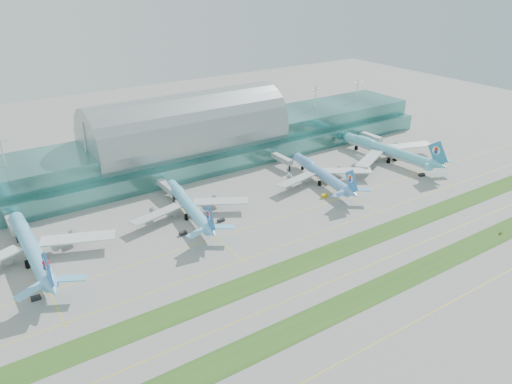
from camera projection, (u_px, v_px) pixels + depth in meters
ground at (329, 257)px, 208.74m from camera, size 700.00×700.00×0.00m
terminal at (188, 142)px, 300.18m from camera, size 340.00×69.10×36.00m
grass_strip_near at (379, 290)px, 187.56m from camera, size 420.00×12.00×0.08m
grass_strip_far at (326, 255)px, 210.23m from camera, size 420.00×12.00×0.08m
taxiline_a at (421, 318)px, 172.46m from camera, size 420.00×0.35×0.01m
taxiline_b at (352, 272)px, 198.15m from camera, size 420.00×0.35×0.01m
taxiline_c at (302, 239)px, 222.34m from camera, size 420.00×0.35×0.01m
taxiline_d at (273, 220)px, 238.97m from camera, size 420.00×0.35×0.01m
airliner_a at (31, 247)px, 203.61m from camera, size 67.85×76.85×21.19m
airliner_b at (188, 205)px, 241.09m from camera, size 59.19×67.74×18.67m
airliner_c at (321, 173)px, 277.98m from camera, size 59.29×68.08×18.83m
airliner_d at (387, 150)px, 309.82m from camera, size 69.38×79.01×21.73m
gse_b at (36, 298)px, 181.79m from camera, size 3.54×2.04×1.41m
gse_c at (183, 233)px, 225.37m from camera, size 3.49×2.04×1.60m
gse_d at (221, 220)px, 237.13m from camera, size 3.83×1.89×1.33m
gse_e at (324, 196)px, 261.86m from camera, size 4.27×2.70×1.82m
gse_f at (346, 189)px, 269.79m from camera, size 3.44×2.33×1.35m
gse_g at (422, 175)px, 288.23m from camera, size 3.77×2.57×1.56m
gse_h at (442, 164)px, 304.46m from camera, size 3.33×1.80×1.49m
taxiway_sign_east at (501, 233)px, 226.18m from camera, size 2.36×0.41×1.00m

